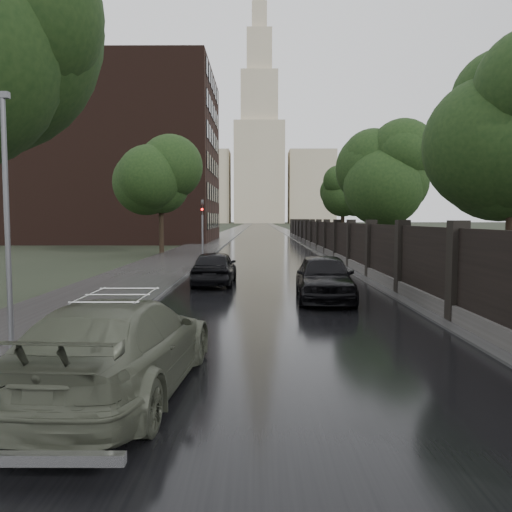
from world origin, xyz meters
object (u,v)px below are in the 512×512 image
object	(u,v)px
hatchback_left	(215,268)
car_right_near	(324,277)
traffic_light	(202,224)
lamp_post	(7,222)
volga_sedan	(119,346)
tree_left_far	(161,186)
tree_right_c	(343,196)
tree_right_b	(394,182)

from	to	relation	value
hatchback_left	car_right_near	bearing A→B (deg)	136.10
traffic_light	hatchback_left	world-z (taller)	traffic_light
lamp_post	car_right_near	size ratio (longest dim) A/B	1.12
lamp_post	volga_sedan	bearing A→B (deg)	-35.39
volga_sedan	car_right_near	distance (m)	10.01
volga_sedan	tree_left_far	bearing A→B (deg)	-76.07
traffic_light	hatchback_left	xyz separation A→B (m)	(1.88, -12.43, -1.68)
tree_right_c	hatchback_left	xyz separation A→B (m)	(-9.92, -27.44, -4.23)
tree_right_b	hatchback_left	distance (m)	14.33
tree_right_c	traffic_light	xyz separation A→B (m)	(-11.80, -15.01, -2.55)
volga_sedan	tree_right_b	bearing A→B (deg)	-110.51
tree_left_far	car_right_near	world-z (taller)	tree_left_far
lamp_post	tree_left_far	bearing A→B (deg)	95.21
volga_sedan	hatchback_left	world-z (taller)	volga_sedan
tree_left_far	traffic_light	bearing A→B (deg)	-53.53
tree_right_b	lamp_post	size ratio (longest dim) A/B	1.37
tree_left_far	tree_right_c	size ratio (longest dim) A/B	1.05
tree_right_c	lamp_post	world-z (taller)	tree_right_c
traffic_light	volga_sedan	bearing A→B (deg)	-86.57
tree_right_b	lamp_post	distance (m)	24.33
tree_right_b	lamp_post	world-z (taller)	tree_right_b
tree_right_b	car_right_near	distance (m)	15.19
tree_right_c	lamp_post	bearing A→B (deg)	-108.52
car_right_near	volga_sedan	bearing A→B (deg)	-113.16
traffic_light	car_right_near	bearing A→B (deg)	-70.17
lamp_post	car_right_near	xyz separation A→B (m)	(7.00, 7.14, -1.89)
volga_sedan	car_right_near	size ratio (longest dim) A/B	1.14
tree_right_b	car_right_near	world-z (taller)	tree_right_b
volga_sedan	car_right_near	world-z (taller)	car_right_near
tree_right_c	volga_sedan	distance (m)	41.86
lamp_post	traffic_light	xyz separation A→B (m)	(1.10, 23.49, -0.27)
tree_left_far	tree_right_c	bearing A→B (deg)	32.83
volga_sedan	hatchback_left	bearing A→B (deg)	-87.41
lamp_post	traffic_light	distance (m)	23.52
tree_right_c	car_right_near	size ratio (longest dim) A/B	1.53
car_right_near	hatchback_left	bearing A→B (deg)	138.50
tree_left_far	hatchback_left	xyz separation A→B (m)	(5.58, -17.44, -4.52)
tree_left_far	car_right_near	bearing A→B (deg)	-65.80
tree_left_far	lamp_post	bearing A→B (deg)	-84.79
tree_right_c	volga_sedan	world-z (taller)	tree_right_c
tree_left_far	traffic_light	distance (m)	6.84
volga_sedan	hatchback_left	size ratio (longest dim) A/B	1.23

